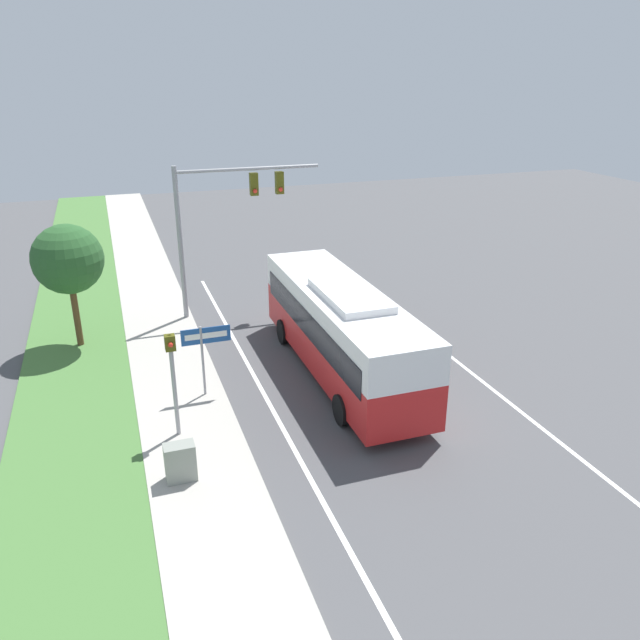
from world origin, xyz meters
name	(u,v)px	position (x,y,z in m)	size (l,w,h in m)	color
ground_plane	(400,415)	(0.00, 0.00, 0.00)	(80.00, 80.00, 0.00)	#4C4C4F
sidewalk	(196,451)	(-6.20, 0.00, 0.06)	(2.80, 80.00, 0.12)	#ADA89E
grass_verge	(72,474)	(-9.40, 0.00, 0.05)	(3.60, 80.00, 0.10)	#477538
lane_divider_near	(287,436)	(-3.60, 0.00, 0.00)	(0.14, 30.00, 0.01)	silver
lane_divider_far	(501,396)	(3.60, 0.00, 0.00)	(0.14, 30.00, 0.01)	silver
bus	(341,326)	(-0.71, 3.24, 1.78)	(2.58, 10.11, 3.25)	red
signal_gantry	(223,210)	(-3.26, 10.07, 4.53)	(5.96, 0.41, 6.36)	#939399
pedestrian_signal	(173,370)	(-6.54, 0.95, 2.16)	(0.28, 0.34, 3.18)	#939399
street_sign	(205,346)	(-5.33, 3.06, 1.80)	(1.54, 0.08, 2.45)	#939399
utility_cabinet	(180,462)	(-6.74, -1.24, 0.63)	(0.77, 0.46, 1.01)	gray
roadside_tree	(68,260)	(-9.24, 8.56, 3.44)	(2.54, 2.54, 4.63)	brown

